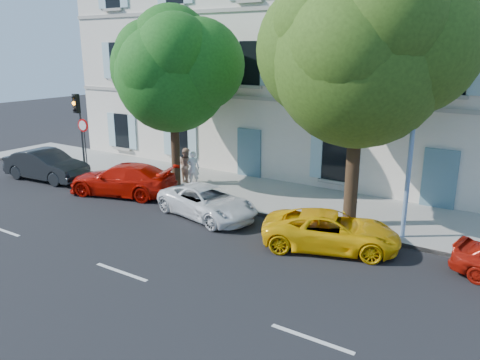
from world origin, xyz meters
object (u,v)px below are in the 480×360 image
Objects in this scene: tree_right at (360,61)px; street_lamp at (414,107)px; car_white_coupe at (207,202)px; pedestrian_a at (193,168)px; car_yellow_supercar at (331,231)px; car_dark_sedan at (47,165)px; traffic_light at (78,116)px; tree_left at (173,76)px; pedestrian_b at (186,165)px; car_red_coupe at (123,179)px; road_sign at (84,134)px.

tree_right reaches higher than street_lamp.
pedestrian_a is at bearing 57.67° from car_white_coupe.
car_yellow_supercar is 0.49× the size of tree_right.
car_dark_sedan is 1.14× the size of traffic_light.
traffic_light is at bearing -179.02° from tree_right.
tree_left reaches higher than pedestrian_b.
car_dark_sedan is 1.06× the size of car_white_coupe.
tree_left reaches higher than car_red_coupe.
tree_left reaches higher than traffic_light.
pedestrian_b reaches higher than car_yellow_supercar.
pedestrian_a is (6.21, 1.23, -2.07)m from traffic_light.
tree_right is (14.82, 1.81, 5.14)m from car_dark_sedan.
car_dark_sedan is 9.81m from car_white_coupe.
car_dark_sedan is at bearing -4.04° from pedestrian_a.
road_sign is (-5.11, -0.90, -2.96)m from tree_left.
tree_right is at bearing 171.38° from street_lamp.
street_lamp is at bearing -65.00° from car_yellow_supercar.
road_sign is at bearing -13.04° from pedestrian_a.
traffic_light is 2.49× the size of pedestrian_a.
road_sign is (0.43, -0.10, -0.86)m from traffic_light.
pedestrian_b is at bearing 16.00° from road_sign.
car_yellow_supercar is 1.57× the size of road_sign.
pedestrian_a is (0.68, 0.42, -4.17)m from tree_left.
street_lamp is at bearing -4.67° from tree_left.
tree_left is (-3.53, 2.36, 4.53)m from car_white_coupe.
car_white_coupe is at bearing -167.77° from street_lamp.
road_sign is (-13.77, 1.68, 1.55)m from car_yellow_supercar.
tree_right reaches higher than car_dark_sedan.
car_dark_sedan is 8.01m from tree_left.
tree_right reaches higher than road_sign.
car_red_coupe is 0.62× the size of tree_left.
car_dark_sedan is 0.58× the size of tree_left.
car_red_coupe is at bearing 98.69° from car_white_coupe.
road_sign is at bearing -170.01° from tree_left.
traffic_light is 2.40× the size of pedestrian_b.
car_dark_sedan is at bearing 44.62° from pedestrian_b.
road_sign reaches higher than car_red_coupe.
car_red_coupe is 4.24m from road_sign.
pedestrian_a reaches higher than car_red_coupe.
car_yellow_supercar reaches higher than car_white_coupe.
car_white_coupe is 1.53× the size of road_sign.
car_white_coupe is 1.08× the size of traffic_light.
traffic_light reaches higher than car_dark_sedan.
car_red_coupe is 2.92× the size of pedestrian_b.
road_sign is at bearing -178.58° from tree_right.
traffic_light is at bearing -14.76° from pedestrian_a.
car_yellow_supercar is at bearing 133.41° from pedestrian_a.
car_yellow_supercar is 2.65× the size of pedestrian_b.
street_lamp reaches higher than road_sign.
car_white_coupe is at bearing 68.71° from car_yellow_supercar.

